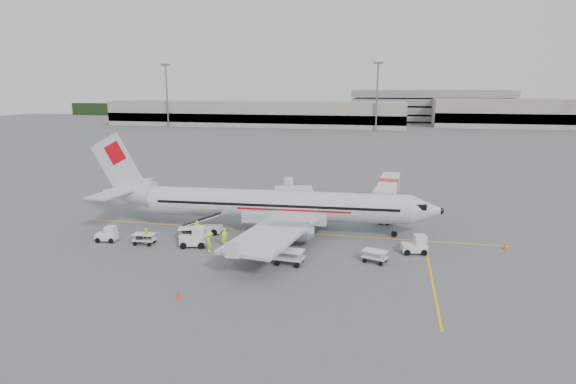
# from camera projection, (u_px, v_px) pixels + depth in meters

# --- Properties ---
(ground) EXTENTS (360.00, 360.00, 0.00)m
(ground) POSITION_uv_depth(u_px,v_px,m) (284.00, 232.00, 49.52)
(ground) COLOR #56595B
(stripe_lead) EXTENTS (44.00, 0.20, 0.01)m
(stripe_lead) POSITION_uv_depth(u_px,v_px,m) (284.00, 232.00, 49.52)
(stripe_lead) COLOR yellow
(stripe_lead) RESTS_ON ground
(stripe_cross) EXTENTS (0.20, 20.00, 0.01)m
(stripe_cross) POSITION_uv_depth(u_px,v_px,m) (430.00, 272.00, 38.99)
(stripe_cross) COLOR yellow
(stripe_cross) RESTS_ON ground
(terminal_west) EXTENTS (110.00, 22.00, 9.00)m
(terminal_west) POSITION_uv_depth(u_px,v_px,m) (256.00, 113.00, 180.84)
(terminal_west) COLOR gray
(terminal_west) RESTS_ON ground
(terminal_east) EXTENTS (90.00, 26.00, 10.00)m
(terminal_east) POSITION_uv_depth(u_px,v_px,m) (563.00, 113.00, 172.34)
(terminal_east) COLOR gray
(terminal_east) RESTS_ON ground
(parking_garage) EXTENTS (62.00, 24.00, 14.00)m
(parking_garage) POSITION_uv_depth(u_px,v_px,m) (430.00, 105.00, 195.50)
(parking_garage) COLOR slate
(parking_garage) RESTS_ON ground
(treeline) EXTENTS (300.00, 3.00, 6.00)m
(treeline) POSITION_uv_depth(u_px,v_px,m) (369.00, 112.00, 215.84)
(treeline) COLOR black
(treeline) RESTS_ON ground
(mast_west) EXTENTS (3.20, 1.20, 22.00)m
(mast_west) POSITION_uv_depth(u_px,v_px,m) (167.00, 96.00, 174.17)
(mast_west) COLOR slate
(mast_west) RESTS_ON ground
(mast_center) EXTENTS (3.20, 1.20, 22.00)m
(mast_center) POSITION_uv_depth(u_px,v_px,m) (377.00, 97.00, 158.69)
(mast_center) COLOR slate
(mast_center) RESTS_ON ground
(aircraft) EXTENTS (36.59, 29.39, 9.70)m
(aircraft) POSITION_uv_depth(u_px,v_px,m) (277.00, 185.00, 48.74)
(aircraft) COLOR silver
(aircraft) RESTS_ON ground
(jet_bridge) EXTENTS (3.61, 15.06, 3.92)m
(jet_bridge) POSITION_uv_depth(u_px,v_px,m) (388.00, 196.00, 56.95)
(jet_bridge) COLOR silver
(jet_bridge) RESTS_ON ground
(belt_loader) EXTENTS (5.15, 2.30, 2.71)m
(belt_loader) POSITION_uv_depth(u_px,v_px,m) (203.00, 220.00, 48.97)
(belt_loader) COLOR silver
(belt_loader) RESTS_ON ground
(tug_fore) EXTENTS (2.39, 1.66, 1.69)m
(tug_fore) POSITION_uv_depth(u_px,v_px,m) (414.00, 244.00, 43.09)
(tug_fore) COLOR silver
(tug_fore) RESTS_ON ground
(tug_mid) EXTENTS (2.68, 1.91, 1.88)m
(tug_mid) POSITION_uv_depth(u_px,v_px,m) (193.00, 237.00, 44.89)
(tug_mid) COLOR silver
(tug_mid) RESTS_ON ground
(tug_aft) EXTENTS (2.09, 1.36, 1.52)m
(tug_aft) POSITION_uv_depth(u_px,v_px,m) (107.00, 234.00, 46.44)
(tug_aft) COLOR silver
(tug_aft) RESTS_ON ground
(cart_loaded_a) EXTENTS (2.66, 1.98, 1.24)m
(cart_loaded_a) POSITION_uv_depth(u_px,v_px,m) (191.00, 234.00, 46.88)
(cart_loaded_a) COLOR silver
(cart_loaded_a) RESTS_ON ground
(cart_loaded_b) EXTENTS (2.10, 1.30, 1.07)m
(cart_loaded_b) POSITION_uv_depth(u_px,v_px,m) (144.00, 239.00, 45.57)
(cart_loaded_b) COLOR silver
(cart_loaded_b) RESTS_ON ground
(cart_empty_a) EXTENTS (2.56, 1.64, 1.28)m
(cart_empty_a) POSITION_uv_depth(u_px,v_px,m) (289.00, 257.00, 40.46)
(cart_empty_a) COLOR silver
(cart_empty_a) RESTS_ON ground
(cart_empty_b) EXTENTS (2.34, 1.83, 1.07)m
(cart_empty_b) POSITION_uv_depth(u_px,v_px,m) (375.00, 256.00, 40.92)
(cart_empty_b) COLOR silver
(cart_empty_b) RESTS_ON ground
(cone_nose) EXTENTS (0.40, 0.40, 0.66)m
(cone_nose) POSITION_uv_depth(u_px,v_px,m) (505.00, 246.00, 44.29)
(cone_nose) COLOR #F2430D
(cone_nose) RESTS_ON ground
(cone_port) EXTENTS (0.33, 0.33, 0.53)m
(cone_port) POSITION_uv_depth(u_px,v_px,m) (279.00, 198.00, 63.55)
(cone_port) COLOR #F2430D
(cone_port) RESTS_ON ground
(cone_stbd) EXTENTS (0.36, 0.36, 0.59)m
(cone_stbd) POSITION_uv_depth(u_px,v_px,m) (179.00, 295.00, 34.03)
(cone_stbd) COLOR #F2430D
(cone_stbd) RESTS_ON ground
(crew_a) EXTENTS (0.77, 0.73, 1.77)m
(crew_a) POSITION_uv_depth(u_px,v_px,m) (225.00, 237.00, 45.00)
(crew_a) COLOR #B9E620
(crew_a) RESTS_ON ground
(crew_b) EXTENTS (1.02, 1.04, 1.69)m
(crew_b) POSITION_uv_depth(u_px,v_px,m) (146.00, 237.00, 45.27)
(crew_b) COLOR #B9E620
(crew_b) RESTS_ON ground
(crew_c) EXTENTS (1.20, 1.42, 1.91)m
(crew_c) POSITION_uv_depth(u_px,v_px,m) (210.00, 242.00, 43.48)
(crew_c) COLOR #B9E620
(crew_c) RESTS_ON ground
(crew_d) EXTENTS (1.14, 0.92, 1.82)m
(crew_d) POSITION_uv_depth(u_px,v_px,m) (197.00, 229.00, 47.46)
(crew_d) COLOR #B9E620
(crew_d) RESTS_ON ground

